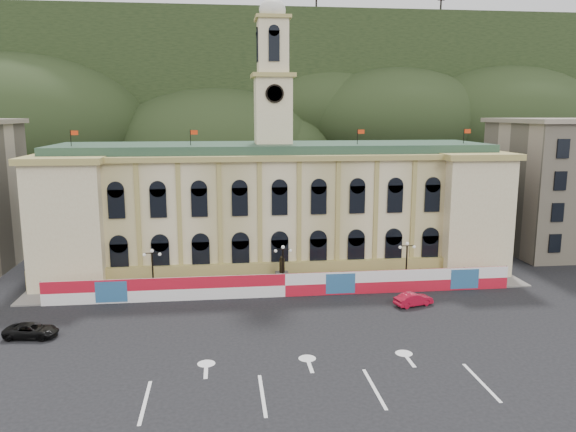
{
  "coord_description": "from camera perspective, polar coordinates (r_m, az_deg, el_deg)",
  "views": [
    {
      "loc": [
        -6.54,
        -42.08,
        19.36
      ],
      "look_at": [
        0.67,
        18.0,
        8.2
      ],
      "focal_mm": 35.0,
      "sensor_mm": 36.0,
      "label": 1
    }
  ],
  "objects": [
    {
      "name": "ground",
      "position": [
        46.78,
        1.86,
        -14.0
      ],
      "size": [
        260.0,
        260.0,
        0.0
      ],
      "primitive_type": "plane",
      "color": "black",
      "rests_on": "ground"
    },
    {
      "name": "lane_markings",
      "position": [
        42.33,
        2.93,
        -16.77
      ],
      "size": [
        26.0,
        10.0,
        0.02
      ],
      "primitive_type": null,
      "color": "white",
      "rests_on": "ground"
    },
    {
      "name": "hill_ridge",
      "position": [
        164.2,
        -4.63,
        10.46
      ],
      "size": [
        230.0,
        80.0,
        64.0
      ],
      "color": "black",
      "rests_on": "ground"
    },
    {
      "name": "city_hall",
      "position": [
        70.95,
        -1.47,
        1.11
      ],
      "size": [
        56.2,
        17.6,
        37.1
      ],
      "color": "beige",
      "rests_on": "ground"
    },
    {
      "name": "side_building_right",
      "position": [
        88.8,
        27.16,
        2.81
      ],
      "size": [
        21.0,
        17.0,
        18.6
      ],
      "color": "#BCAD91",
      "rests_on": "ground"
    },
    {
      "name": "hoarding_fence",
      "position": [
        60.31,
        -0.25,
        -7.03
      ],
      "size": [
        50.0,
        0.44,
        2.5
      ],
      "color": "red",
      "rests_on": "ground"
    },
    {
      "name": "pavement",
      "position": [
        63.2,
        -0.58,
        -7.31
      ],
      "size": [
        56.0,
        5.5,
        0.16
      ],
      "primitive_type": "cube",
      "color": "slate",
      "rests_on": "ground"
    },
    {
      "name": "statue",
      "position": [
        63.11,
        -0.61,
        -6.29
      ],
      "size": [
        1.4,
        1.4,
        3.72
      ],
      "color": "#595651",
      "rests_on": "ground"
    },
    {
      "name": "lamp_left",
      "position": [
        61.73,
        -13.59,
        -5.15
      ],
      "size": [
        1.96,
        0.44,
        5.15
      ],
      "color": "black",
      "rests_on": "ground"
    },
    {
      "name": "lamp_center",
      "position": [
        61.63,
        -0.51,
        -4.87
      ],
      "size": [
        1.96,
        0.44,
        5.15
      ],
      "color": "black",
      "rests_on": "ground"
    },
    {
      "name": "lamp_right",
      "position": [
        64.63,
        11.96,
        -4.38
      ],
      "size": [
        1.96,
        0.44,
        5.15
      ],
      "color": "black",
      "rests_on": "ground"
    },
    {
      "name": "red_sedan",
      "position": [
        59.08,
        12.63,
        -8.26
      ],
      "size": [
        3.54,
        4.76,
        1.32
      ],
      "primitive_type": "imported",
      "rotation": [
        0.0,
        0.0,
        1.85
      ],
      "color": "#AA0C24",
      "rests_on": "ground"
    },
    {
      "name": "black_suv",
      "position": [
        54.77,
        -24.62,
        -10.53
      ],
      "size": [
        3.26,
        5.1,
        1.27
      ],
      "primitive_type": "imported",
      "rotation": [
        0.0,
        0.0,
        1.44
      ],
      "color": "black",
      "rests_on": "ground"
    }
  ]
}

